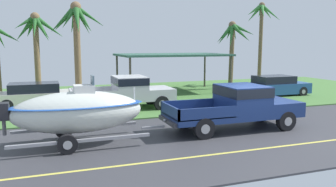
{
  "coord_description": "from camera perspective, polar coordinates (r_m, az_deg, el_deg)",
  "views": [
    {
      "loc": [
        -7.87,
        -11.29,
        3.51
      ],
      "look_at": [
        -3.14,
        1.84,
        1.49
      ],
      "focal_mm": 36.81,
      "sensor_mm": 36.0,
      "label": 1
    }
  ],
  "objects": [
    {
      "name": "ground",
      "position": [
        21.48,
        1.97,
        -1.21
      ],
      "size": [
        36.0,
        22.0,
        0.11
      ],
      "color": "#38383D"
    },
    {
      "name": "pickup_truck_towing",
      "position": [
        14.53,
        12.0,
        -1.81
      ],
      "size": [
        5.86,
        2.06,
        1.83
      ],
      "color": "navy",
      "rests_on": "ground"
    },
    {
      "name": "boat_on_trailer",
      "position": [
        12.41,
        -14.75,
        -2.92
      ],
      "size": [
        5.74,
        2.25,
        2.43
      ],
      "color": "gray",
      "rests_on": "ground"
    },
    {
      "name": "parked_pickup_background",
      "position": [
        18.54,
        -6.48,
        0.43
      ],
      "size": [
        5.64,
        2.11,
        1.8
      ],
      "color": "silver",
      "rests_on": "ground"
    },
    {
      "name": "parked_sedan_near",
      "position": [
        24.46,
        17.37,
        1.19
      ],
      "size": [
        4.44,
        1.9,
        1.38
      ],
      "color": "#234C89",
      "rests_on": "ground"
    },
    {
      "name": "parked_sedan_far",
      "position": [
        20.36,
        -20.74,
        -0.32
      ],
      "size": [
        4.64,
        1.82,
        1.38
      ],
      "color": "beige",
      "rests_on": "ground"
    },
    {
      "name": "carport_awning",
      "position": [
        24.83,
        0.71,
        6.29
      ],
      "size": [
        7.71,
        4.63,
        2.8
      ],
      "color": "#4C4238",
      "rests_on": "ground"
    },
    {
      "name": "palm_tree_near_right",
      "position": [
        21.39,
        -15.08,
        10.44
      ],
      "size": [
        3.34,
        3.25,
        5.98
      ],
      "color": "brown",
      "rests_on": "ground"
    },
    {
      "name": "palm_tree_mid",
      "position": [
        27.09,
        10.75,
        9.03
      ],
      "size": [
        3.15,
        2.48,
        5.22
      ],
      "color": "brown",
      "rests_on": "ground"
    },
    {
      "name": "palm_tree_far_left",
      "position": [
        24.72,
        -21.04,
        9.15
      ],
      "size": [
        3.31,
        2.97,
        5.57
      ],
      "color": "brown",
      "rests_on": "ground"
    },
    {
      "name": "palm_tree_far_right",
      "position": [
        30.8,
        15.12,
        11.23
      ],
      "size": [
        2.55,
        3.05,
        6.99
      ],
      "color": "brown",
      "rests_on": "ground"
    }
  ]
}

